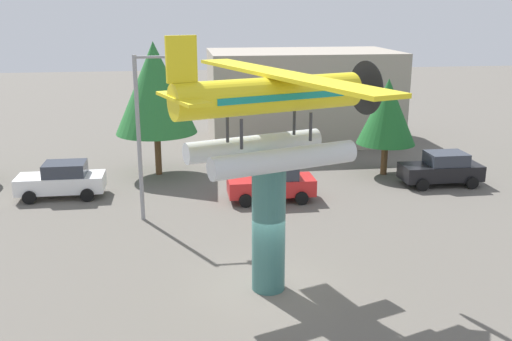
# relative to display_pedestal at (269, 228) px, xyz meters

# --- Properties ---
(ground_plane) EXTENTS (140.00, 140.00, 0.00)m
(ground_plane) POSITION_rel_display_pedestal_xyz_m (0.00, 0.00, -2.18)
(ground_plane) COLOR #605B54
(display_pedestal) EXTENTS (1.10, 1.10, 4.37)m
(display_pedestal) POSITION_rel_display_pedestal_xyz_m (0.00, 0.00, 0.00)
(display_pedestal) COLOR #386B66
(display_pedestal) RESTS_ON ground
(floatplane_monument) EXTENTS (7.20, 10.18, 4.00)m
(floatplane_monument) POSITION_rel_display_pedestal_xyz_m (0.12, 0.04, 3.86)
(floatplane_monument) COLOR silver
(floatplane_monument) RESTS_ON display_pedestal
(car_near_white) EXTENTS (4.20, 2.02, 1.76)m
(car_near_white) POSITION_rel_display_pedestal_xyz_m (-8.60, 10.96, -1.30)
(car_near_white) COLOR white
(car_near_white) RESTS_ON ground
(car_mid_red) EXTENTS (4.20, 2.02, 1.76)m
(car_mid_red) POSITION_rel_display_pedestal_xyz_m (1.64, 9.08, -1.30)
(car_mid_red) COLOR red
(car_mid_red) RESTS_ON ground
(car_far_black) EXTENTS (4.20, 2.02, 1.76)m
(car_far_black) POSITION_rel_display_pedestal_xyz_m (10.95, 10.30, -1.30)
(car_far_black) COLOR black
(car_far_black) RESTS_ON ground
(streetlight_primary) EXTENTS (1.84, 0.28, 7.23)m
(streetlight_primary) POSITION_rel_display_pedestal_xyz_m (-4.28, 7.20, 2.05)
(streetlight_primary) COLOR gray
(streetlight_primary) RESTS_ON ground
(storefront_building) EXTENTS (12.79, 7.40, 6.23)m
(storefront_building) POSITION_rel_display_pedestal_xyz_m (5.87, 22.00, 0.93)
(storefront_building) COLOR #9E9384
(storefront_building) RESTS_ON ground
(tree_east) EXTENTS (4.47, 4.47, 7.37)m
(tree_east) POSITION_rel_display_pedestal_xyz_m (-3.98, 14.43, 2.69)
(tree_east) COLOR brown
(tree_east) RESTS_ON ground
(tree_center_back) EXTENTS (3.25, 3.25, 5.39)m
(tree_center_back) POSITION_rel_display_pedestal_xyz_m (8.63, 12.65, 1.39)
(tree_center_back) COLOR brown
(tree_center_back) RESTS_ON ground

